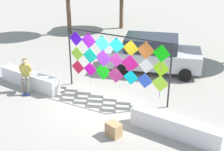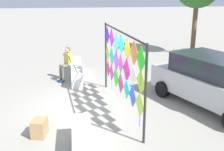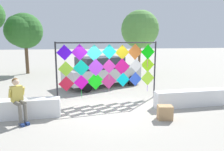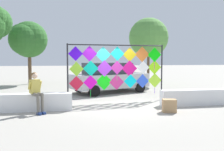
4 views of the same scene
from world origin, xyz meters
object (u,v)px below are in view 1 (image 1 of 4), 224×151
parked_car (153,54)px  cardboard_box_large (114,130)px  seated_vendor (25,73)px  kite_display_rack (117,59)px

parked_car → cardboard_box_large: parked_car is taller
seated_vendor → cardboard_box_large: 5.06m
kite_display_rack → cardboard_box_large: kite_display_rack is taller
cardboard_box_large → seated_vendor: bearing=172.0°
cardboard_box_large → parked_car: bearing=103.1°
kite_display_rack → seated_vendor: 4.02m
parked_car → kite_display_rack: bearing=-92.4°
seated_vendor → parked_car: size_ratio=0.31×
kite_display_rack → parked_car: (0.14, 3.27, -0.78)m
parked_car → cardboard_box_large: 6.05m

